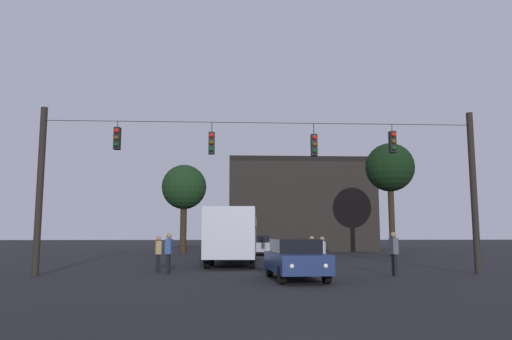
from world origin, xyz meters
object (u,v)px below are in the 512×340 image
object	(u,v)px
pedestrian_crossing_right	(322,253)
tree_left_silhouette	(184,188)
city_bus	(234,231)
pedestrian_near_bus	(312,251)
pedestrian_trailing	(394,251)
pedestrian_crossing_center	(169,251)
pedestrian_crossing_left	(158,252)
tree_behind_building	(390,168)
car_near_right	(296,258)
car_far_left	(259,245)

from	to	relation	value
pedestrian_crossing_right	tree_left_silhouette	xyz separation A→B (m)	(-8.05, 19.84, 4.63)
city_bus	pedestrian_crossing_right	size ratio (longest dim) A/B	7.01
pedestrian_near_bus	pedestrian_trailing	distance (m)	3.99
pedestrian_crossing_center	pedestrian_trailing	xyz separation A→B (m)	(9.36, -1.17, 0.04)
pedestrian_crossing_center	tree_left_silhouette	xyz separation A→B (m)	(-1.37, 20.21, 4.54)
pedestrian_crossing_left	tree_behind_building	world-z (taller)	tree_behind_building
pedestrian_crossing_center	pedestrian_near_bus	world-z (taller)	pedestrian_crossing_center
tree_behind_building	tree_left_silhouette	bearing A→B (deg)	160.33
car_near_right	tree_left_silhouette	world-z (taller)	tree_left_silhouette
pedestrian_crossing_left	pedestrian_crossing_center	xyz separation A→B (m)	(0.63, -1.27, 0.08)
pedestrian_trailing	tree_behind_building	size ratio (longest dim) A/B	0.21
car_far_left	pedestrian_near_bus	bearing A→B (deg)	-84.43
city_bus	pedestrian_crossing_center	bearing A→B (deg)	-111.18
pedestrian_crossing_right	pedestrian_trailing	distance (m)	3.10
car_far_left	tree_left_silhouette	xyz separation A→B (m)	(-6.23, 2.84, 4.73)
car_far_left	pedestrian_crossing_left	world-z (taller)	pedestrian_crossing_left
car_near_right	pedestrian_trailing	xyz separation A→B (m)	(4.27, 1.46, 0.22)
city_bus	pedestrian_trailing	xyz separation A→B (m)	(6.53, -8.48, -0.85)
pedestrian_near_bus	tree_left_silhouette	world-z (taller)	tree_left_silhouette
city_bus	pedestrian_near_bus	bearing A→B (deg)	-58.41
pedestrian_crossing_center	car_far_left	bearing A→B (deg)	74.38
pedestrian_crossing_center	pedestrian_near_bus	bearing A→B (deg)	13.22
pedestrian_crossing_right	pedestrian_trailing	size ratio (longest dim) A/B	0.89
car_near_right	pedestrian_near_bus	xyz separation A→B (m)	(1.31, 4.13, 0.10)
city_bus	car_near_right	world-z (taller)	city_bus
car_near_right	car_far_left	distance (m)	20.00
pedestrian_crossing_center	pedestrian_trailing	size ratio (longest dim) A/B	0.97
city_bus	pedestrian_trailing	bearing A→B (deg)	-52.42
pedestrian_crossing_left	pedestrian_near_bus	xyz separation A→B (m)	(7.04, 0.23, -0.00)
car_near_right	tree_behind_building	bearing A→B (deg)	61.03
pedestrian_near_bus	car_near_right	bearing A→B (deg)	-107.59
city_bus	pedestrian_crossing_left	bearing A→B (deg)	-119.83
car_far_left	tree_behind_building	world-z (taller)	tree_behind_building
car_far_left	pedestrian_crossing_right	size ratio (longest dim) A/B	2.81
city_bus	car_far_left	size ratio (longest dim) A/B	2.49
car_near_right	pedestrian_crossing_center	size ratio (longest dim) A/B	2.56
city_bus	car_far_left	world-z (taller)	city_bus
car_near_right	tree_behind_building	xyz separation A→B (m)	(9.49, 17.14, 5.75)
tree_left_silhouette	tree_behind_building	xyz separation A→B (m)	(15.95, -5.70, 1.03)
city_bus	pedestrian_crossing_right	xyz separation A→B (m)	(3.85, -6.94, -0.97)
pedestrian_crossing_left	pedestrian_crossing_right	distance (m)	7.37
car_far_left	pedestrian_crossing_left	xyz separation A→B (m)	(-5.49, -16.10, 0.10)
pedestrian_near_bus	pedestrian_trailing	xyz separation A→B (m)	(2.96, -2.68, 0.12)
pedestrian_crossing_left	tree_left_silhouette	xyz separation A→B (m)	(-0.74, 18.94, 4.62)
city_bus	car_far_left	xyz separation A→B (m)	(2.03, 10.06, -1.07)
pedestrian_near_bus	city_bus	bearing A→B (deg)	121.59
pedestrian_crossing_right	tree_left_silhouette	bearing A→B (deg)	112.09
city_bus	pedestrian_crossing_left	distance (m)	7.03
city_bus	pedestrian_trailing	distance (m)	10.74
pedestrian_crossing_right	pedestrian_crossing_left	bearing A→B (deg)	173.01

